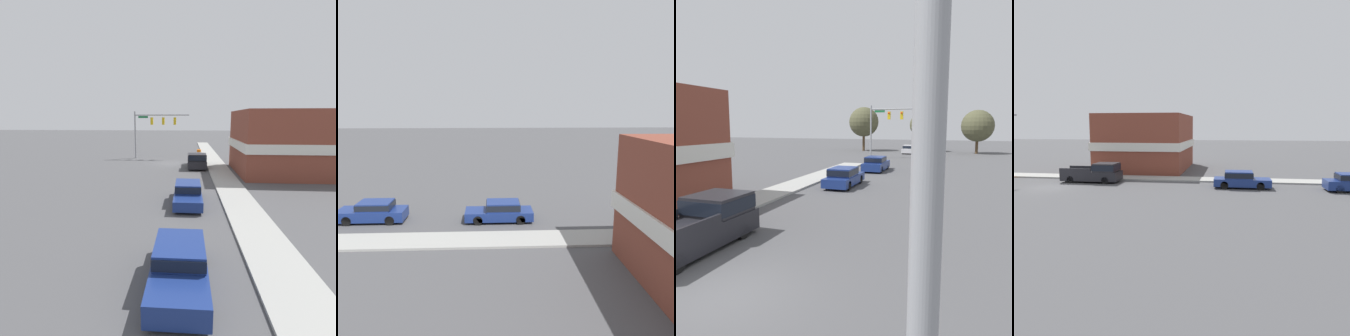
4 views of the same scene
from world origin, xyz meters
TOP-DOWN VIEW (x-y plane):
  - ground_plane at (0.00, 0.00)m, footprint 200.00×200.00m
  - sidewalk_curb at (-5.70, 0.00)m, footprint 2.40×60.00m
  - car_lead at (-2.17, 16.13)m, footprint 1.85×4.76m
  - pickup_truck_parked at (-3.24, 2.76)m, footprint 2.13×5.40m
  - corner_brick_building at (-13.66, 5.15)m, footprint 12.81×9.93m

SIDE VIEW (x-z plane):
  - ground_plane at x=0.00m, z-range 0.00..0.00m
  - sidewalk_curb at x=-5.70m, z-range 0.00..0.14m
  - car_lead at x=-2.17m, z-range 0.03..1.46m
  - pickup_truck_parked at x=-3.24m, z-range -0.01..1.79m
  - corner_brick_building at x=-13.66m, z-range -0.03..6.58m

